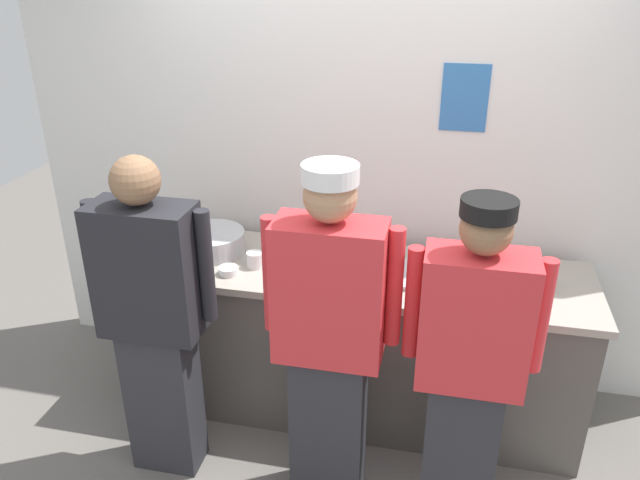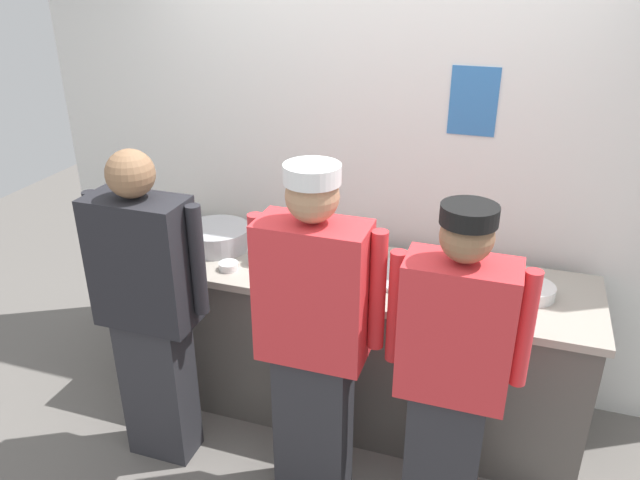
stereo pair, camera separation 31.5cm
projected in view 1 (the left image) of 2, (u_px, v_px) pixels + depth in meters
The scene contains 16 objects.
ground_plane at pixel (333, 446), 3.36m from camera, with size 9.00×9.00×0.00m, color slate.
wall_back at pixel (365, 135), 3.47m from camera, with size 4.03×0.11×3.00m.
prep_counter at pixel (346, 339), 3.49m from camera, with size 2.57×0.70×0.90m.
chef_near_left at pixel (153, 316), 2.91m from camera, with size 0.61×0.24×1.67m.
chef_center at pixel (329, 336), 2.72m from camera, with size 0.61×0.24×1.69m.
chef_far_right at pixel (470, 363), 2.62m from camera, with size 0.58×0.24×1.60m.
plate_stack_front at pixel (530, 280), 3.13m from camera, with size 0.23×0.23×0.06m.
mixing_bowl_steel at pixel (211, 242), 3.47m from camera, with size 0.38×0.38×0.12m, color #B7BABF.
sheet_tray at pixel (383, 270), 3.26m from camera, with size 0.52×0.32×0.02m, color #B7BABF.
squeeze_bottle_primary at pixel (299, 245), 3.37m from camera, with size 0.06×0.06×0.18m.
squeeze_bottle_secondary at pixel (155, 240), 3.41m from camera, with size 0.06×0.06×0.19m.
ramekin_yellow_sauce at pixel (152, 262), 3.33m from camera, with size 0.09×0.09×0.04m.
ramekin_red_sauce at pixel (484, 294), 3.01m from camera, with size 0.10×0.10×0.04m.
ramekin_green_sauce at pixel (274, 248), 3.48m from camera, with size 0.08×0.08×0.04m.
ramekin_orange_sauce at pixel (228, 270), 3.24m from camera, with size 0.10×0.10×0.04m.
deli_cup at pixel (255, 260), 3.30m from camera, with size 0.09×0.09×0.08m, color white.
Camera 1 is at (0.48, -2.52, 2.44)m, focal length 34.80 mm.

